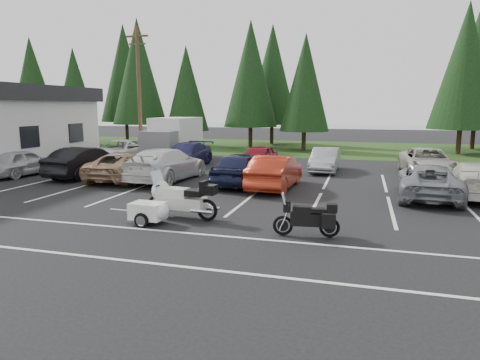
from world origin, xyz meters
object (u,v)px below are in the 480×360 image
car_far_1 (186,155)px  cargo_trailer (148,213)px  car_far_4 (427,162)px  box_truck (170,139)px  utility_pole (139,91)px  car_far_2 (258,158)px  car_near_5 (275,172)px  car_far_3 (325,160)px  car_near_3 (166,164)px  car_near_4 (241,168)px  car_near_1 (86,162)px  touring_motorcycle (181,195)px  car_near_2 (126,166)px  adventure_motorcycle (306,215)px  car_far_0 (121,152)px  car_near_6 (429,181)px  car_near_7 (476,179)px  car_near_0 (23,162)px

car_far_1 → cargo_trailer: 13.42m
car_far_4 → cargo_trailer: 16.19m
box_truck → car_far_1: box_truck is taller
utility_pole → car_far_2: size_ratio=2.15×
car_near_5 → car_far_3: 6.14m
car_near_3 → car_near_4: 3.91m
car_near_4 → car_near_1: bearing=2.3°
car_far_1 → touring_motorcycle: 12.79m
car_near_5 → car_near_2: bearing=0.6°
car_near_2 → adventure_motorcycle: 12.27m
car_far_1 → car_near_1: bearing=-120.1°
car_near_1 → adventure_motorcycle: (12.52, -7.43, -0.16)m
car_near_2 → adventure_motorcycle: bearing=142.7°
car_near_5 → cargo_trailer: 7.47m
utility_pole → car_near_5: utility_pole is taller
car_near_4 → car_far_0: car_near_4 is taller
car_near_6 → car_near_7: 2.04m
car_near_5 → car_far_1: 8.95m
car_near_1 → car_far_3: size_ratio=1.18×
car_far_0 → cargo_trailer: size_ratio=3.69×
utility_pole → car_far_4: (18.19, -2.00, -3.96)m
car_near_0 → car_far_1: car_far_1 is taller
car_near_3 → adventure_motorcycle: bearing=140.3°
box_truck → car_near_2: (1.40, -8.19, -0.74)m
car_near_1 → car_far_2: bearing=-144.1°
car_far_3 → cargo_trailer: (-4.37, -12.86, -0.32)m
car_near_5 → touring_motorcycle: bearing=74.8°
car_near_3 → car_far_0: size_ratio=1.01×
car_near_0 → car_far_3: (15.45, 5.98, -0.05)m
car_near_5 → car_far_2: size_ratio=1.10×
car_near_2 → car_far_0: car_far_0 is taller
car_far_2 → car_far_3: 3.86m
car_far_2 → car_far_4: 9.24m
car_near_3 → car_near_5: car_near_3 is taller
car_near_0 → car_near_7: 21.96m
touring_motorcycle → car_far_1: bearing=117.7°
utility_pole → box_truck: bearing=14.0°
box_truck → adventure_motorcycle: box_truck is taller
car_near_2 → touring_motorcycle: bearing=130.9°
car_near_3 → adventure_motorcycle: 10.90m
car_far_2 → car_near_7: bearing=-23.2°
car_near_1 → car_near_2: (2.55, -0.27, -0.08)m
car_near_2 → car_far_2: 7.69m
car_near_0 → car_far_1: bearing=-134.1°
car_far_4 → car_near_3: bearing=-160.3°
car_near_7 → adventure_motorcycle: 9.45m
car_near_4 → cargo_trailer: size_ratio=3.08×
box_truck → car_near_1: 8.03m
car_near_2 → car_far_0: (-3.63, 5.45, 0.07)m
car_near_0 → car_near_6: size_ratio=0.84×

